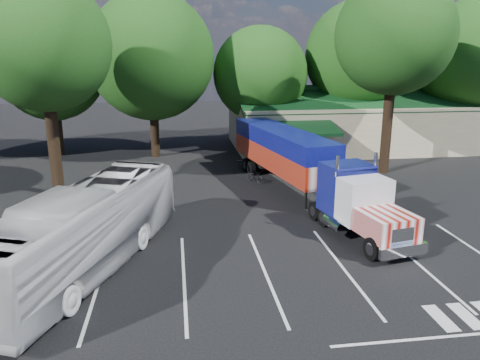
{
  "coord_description": "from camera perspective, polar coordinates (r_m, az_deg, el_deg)",
  "views": [
    {
      "loc": [
        -3.32,
        -22.55,
        8.47
      ],
      "look_at": [
        -0.08,
        0.64,
        2.0
      ],
      "focal_mm": 35.0,
      "sensor_mm": 36.0,
      "label": 1
    }
  ],
  "objects": [
    {
      "name": "ground",
      "position": [
        24.31,
        0.4,
        -4.94
      ],
      "size": [
        120.0,
        120.0,
        0.0
      ],
      "primitive_type": "plane",
      "color": "black",
      "rests_on": "ground"
    },
    {
      "name": "event_hall",
      "position": [
        44.26,
        14.92,
        6.8
      ],
      "size": [
        24.2,
        14.12,
        5.55
      ],
      "color": "beige",
      "rests_on": "ground"
    },
    {
      "name": "tree_row_b",
      "position": [
        41.52,
        -21.97,
        12.52
      ],
      "size": [
        8.4,
        8.4,
        11.35
      ],
      "color": "black",
      "rests_on": "ground"
    },
    {
      "name": "tree_row_c",
      "position": [
        38.79,
        -10.78,
        14.55
      ],
      "size": [
        10.0,
        10.0,
        13.05
      ],
      "color": "black",
      "rests_on": "ground"
    },
    {
      "name": "tree_row_d",
      "position": [
        40.76,
        2.47,
        12.78
      ],
      "size": [
        8.0,
        8.0,
        10.6
      ],
      "color": "black",
      "rests_on": "ground"
    },
    {
      "name": "tree_row_e",
      "position": [
        43.71,
        14.45,
        14.48
      ],
      "size": [
        9.6,
        9.6,
        12.9
      ],
      "color": "black",
      "rests_on": "ground"
    },
    {
      "name": "tree_row_f",
      "position": [
        47.34,
        26.57,
        13.05
      ],
      "size": [
        10.4,
        10.4,
        13.0
      ],
      "color": "black",
      "rests_on": "ground"
    },
    {
      "name": "tree_near_left",
      "position": [
        29.44,
        -22.88,
        14.95
      ],
      "size": [
        7.6,
        7.6,
        12.65
      ],
      "color": "black",
      "rests_on": "ground"
    },
    {
      "name": "tree_near_right",
      "position": [
        34.42,
        18.33,
        16.36
      ],
      "size": [
        8.0,
        8.0,
        13.5
      ],
      "color": "black",
      "rests_on": "ground"
    },
    {
      "name": "semi_truck",
      "position": [
        28.01,
        7.09,
        2.35
      ],
      "size": [
        5.71,
        18.45,
        3.85
      ],
      "rotation": [
        0.0,
        0.0,
        0.19
      ],
      "color": "black",
      "rests_on": "ground"
    },
    {
      "name": "woman",
      "position": [
        22.6,
        12.85,
        -4.72
      ],
      "size": [
        0.42,
        0.62,
        1.65
      ],
      "primitive_type": "imported",
      "rotation": [
        0.0,
        0.0,
        1.62
      ],
      "color": "black",
      "rests_on": "ground"
    },
    {
      "name": "bicycle",
      "position": [
        31.17,
        1.78,
        0.43
      ],
      "size": [
        1.31,
        1.54,
        0.79
      ],
      "primitive_type": "imported",
      "rotation": [
        0.0,
        0.0,
        0.62
      ],
      "color": "black",
      "rests_on": "ground"
    },
    {
      "name": "tour_bus",
      "position": [
        19.47,
        -18.41,
        -5.8
      ],
      "size": [
        7.01,
        12.24,
        3.35
      ],
      "primitive_type": "imported",
      "rotation": [
        0.0,
        0.0,
        -0.37
      ],
      "color": "silver",
      "rests_on": "ground"
    },
    {
      "name": "silver_sedan",
      "position": [
        38.28,
        4.79,
        3.71
      ],
      "size": [
        4.62,
        2.77,
        1.44
      ],
      "primitive_type": "imported",
      "rotation": [
        0.0,
        0.0,
        1.88
      ],
      "color": "#999BA0",
      "rests_on": "ground"
    }
  ]
}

